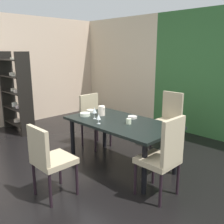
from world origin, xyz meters
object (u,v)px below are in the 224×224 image
Objects in this scene: dining_table at (121,127)px; pitcher_rear at (102,111)px; wine_glass_east at (99,117)px; chair_right_near at (164,155)px; display_shelf at (16,92)px; cup_corner at (169,124)px; chair_head_near at (49,157)px; serving_bowl_near_shelf at (91,111)px; wine_glass_south at (94,110)px; cup_near_window at (129,121)px; serving_bowl_center at (85,114)px; serving_bowl_west at (132,117)px; chair_head_far at (169,117)px; chair_left_far at (93,118)px.

pitcher_rear is (-0.47, 0.03, 0.17)m from dining_table.
chair_right_near is at bearing 2.74° from wine_glass_east.
display_shelf is at bearing 91.20° from chair_right_near.
pitcher_rear is (-1.15, -0.25, 0.04)m from cup_corner.
chair_head_near is 1.53m from serving_bowl_near_shelf.
chair_head_near is 5.10× the size of wine_glass_south.
serving_bowl_near_shelf is at bearing 176.27° from cup_near_window.
wine_glass_south is at bearing 0.73° from serving_bowl_center.
pitcher_rear is (0.17, 0.22, 0.06)m from serving_bowl_center.
serving_bowl_near_shelf reaches higher than serving_bowl_west.
dining_table is 0.75m from cup_corner.
cup_corner is at bearing 122.86° from chair_head_far.
serving_bowl_center is at bearing 120.30° from chair_head_near.
chair_head_far reaches higher than cup_near_window.
cup_corner is 0.53× the size of pitcher_rear.
wine_glass_south is at bearing -31.58° from serving_bowl_near_shelf.
serving_bowl_near_shelf is 0.95m from cup_near_window.
display_shelf is at bearing 29.14° from chair_head_far.
display_shelf is at bearing -173.70° from cup_near_window.
chair_head_far is 1.62m from wine_glass_east.
dining_table is 11.58× the size of serving_bowl_west.
chair_head_far is at bearing 73.15° from wine_glass_south.
serving_bowl_center is 1.95× the size of cup_corner.
wine_glass_south reaches higher than wine_glass_east.
chair_head_near is 10.79× the size of cup_corner.
serving_bowl_center is (0.14, -0.23, 0.01)m from serving_bowl_near_shelf.
chair_head_near is 0.53× the size of display_shelf.
cup_near_window reaches higher than dining_table.
serving_bowl_center is (-0.65, -0.44, 0.01)m from serving_bowl_west.
chair_right_near is at bearing -11.90° from pitcher_rear.
chair_right_near is at bearing -17.78° from cup_near_window.
chair_left_far is at bearing 18.22° from display_shelf.
serving_bowl_center is 1.04× the size of pitcher_rear.
serving_bowl_center is at bearing -145.52° from serving_bowl_west.
cup_near_window is (-0.79, 0.25, 0.20)m from chair_right_near.
chair_head_far is 2.52m from chair_head_near.
display_shelf is 2.13m from serving_bowl_near_shelf.
chair_head_near is 6.68× the size of serving_bowl_near_shelf.
wine_glass_south is at bearing -132.90° from serving_bowl_west.
chair_head_far is 7.35× the size of serving_bowl_near_shelf.
chair_head_near is (-0.98, -0.99, -0.04)m from chair_right_near.
chair_head_near is 6.33× the size of wine_glass_east.
chair_head_far is at bearing 88.04° from dining_table.
dining_table is at bearing 74.42° from chair_right_near.
chair_head_far is at bearing 122.86° from cup_corner.
wine_glass_south is at bearing -163.72° from cup_near_window.
display_shelf is 12.60× the size of serving_bowl_near_shelf.
cup_near_window is at bearing -58.82° from serving_bowl_west.
display_shelf is 10.85× the size of pitcher_rear.
serving_bowl_near_shelf is at bearing 79.70° from chair_right_near.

